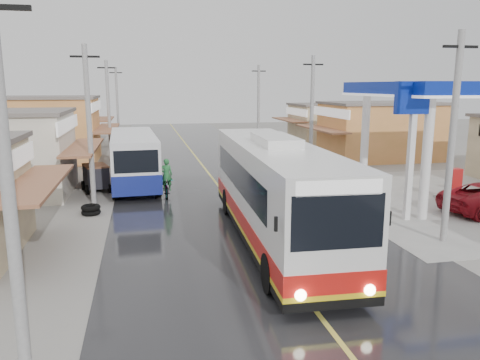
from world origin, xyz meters
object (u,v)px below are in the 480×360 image
(coach_bus, at_px, (274,191))
(cyclist, at_px, (167,184))
(second_bus, at_px, (134,158))
(tyre_stack, at_px, (91,210))
(tricycle_near, at_px, (96,176))

(coach_bus, bearing_deg, cyclist, 116.46)
(second_bus, distance_m, tyre_stack, 6.71)
(tricycle_near, bearing_deg, coach_bus, -69.87)
(coach_bus, height_order, tricycle_near, coach_bus)
(cyclist, bearing_deg, tricycle_near, 149.31)
(coach_bus, relative_size, cyclist, 6.19)
(coach_bus, xyz_separation_m, cyclist, (-3.73, 8.26, -1.29))
(tyre_stack, bearing_deg, coach_bus, -36.07)
(coach_bus, bearing_deg, tyre_stack, 146.09)
(cyclist, bearing_deg, second_bus, 116.97)
(cyclist, xyz_separation_m, tricycle_near, (-3.91, 2.31, 0.18))
(tricycle_near, distance_m, tyre_stack, 5.18)
(second_bus, bearing_deg, tricycle_near, -155.42)
(cyclist, bearing_deg, tyre_stack, -142.92)
(second_bus, bearing_deg, coach_bus, -67.32)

